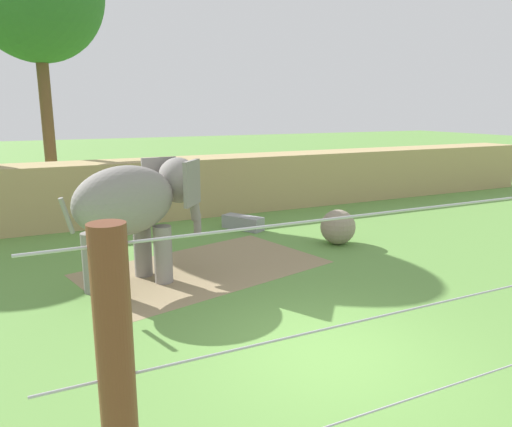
% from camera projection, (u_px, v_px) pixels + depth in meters
% --- Properties ---
extents(ground_plane, '(120.00, 120.00, 0.00)m').
position_uv_depth(ground_plane, '(328.00, 355.00, 7.80)').
color(ground_plane, '#609342').
extents(dirt_patch, '(6.45, 4.77, 0.01)m').
position_uv_depth(dirt_patch, '(205.00, 268.00, 12.01)').
color(dirt_patch, '#937F5B').
rests_on(dirt_patch, ground).
extents(embankment_wall, '(36.00, 1.80, 2.12)m').
position_uv_depth(embankment_wall, '(156.00, 189.00, 17.40)').
color(embankment_wall, tan).
rests_on(embankment_wall, ground).
extents(elephant, '(3.46, 2.48, 2.78)m').
position_uv_depth(elephant, '(136.00, 204.00, 10.60)').
color(elephant, gray).
rests_on(elephant, ground).
extents(enrichment_ball, '(1.03, 1.03, 1.03)m').
position_uv_depth(enrichment_ball, '(338.00, 227.00, 14.07)').
color(enrichment_ball, gray).
rests_on(enrichment_ball, ground).
extents(feed_trough, '(1.14, 1.46, 0.44)m').
position_uv_depth(feed_trough, '(243.00, 223.00, 15.86)').
color(feed_trough, gray).
rests_on(feed_trough, ground).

